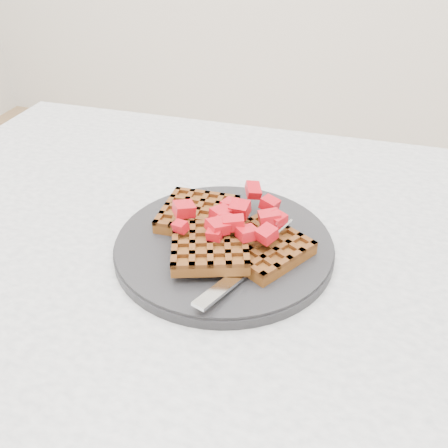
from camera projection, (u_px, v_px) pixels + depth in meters
name	position (u px, v px, depth m)	size (l,w,h in m)	color
table	(284.00, 339.00, 0.65)	(1.20, 0.80, 0.75)	silver
plate	(224.00, 245.00, 0.61)	(0.27, 0.27, 0.02)	black
waffles	(223.00, 234.00, 0.60)	(0.20, 0.18, 0.03)	brown
strawberry_pile	(224.00, 214.00, 0.59)	(0.15, 0.15, 0.02)	#9C000D
fork	(251.00, 261.00, 0.56)	(0.02, 0.18, 0.02)	silver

